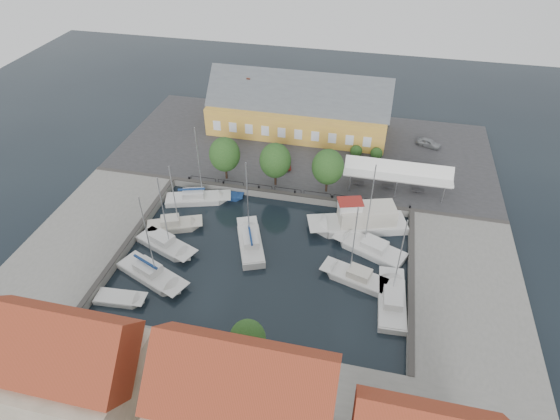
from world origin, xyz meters
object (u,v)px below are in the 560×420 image
(east_boat_b, at_px, (356,278))
(west_boat_d, at_px, (151,275))
(car_red, at_px, (281,161))
(center_sailboat, at_px, (251,244))
(west_boat_a, at_px, (197,199))
(tent_canopy, at_px, (398,173))
(east_boat_c, at_px, (392,302))
(west_boat_b, at_px, (173,226))
(car_silver, at_px, (429,143))
(west_boat_c, at_px, (166,245))
(launch_nw, at_px, (228,197))
(launch_sw, at_px, (120,299))
(trawler, at_px, (361,221))
(east_boat_a, at_px, (371,249))
(warehouse, at_px, (295,109))

(east_boat_b, distance_m, west_boat_d, 22.55)
(east_boat_b, bearing_deg, car_red, 123.16)
(center_sailboat, height_order, west_boat_a, center_sailboat)
(tent_canopy, xyz_separation_m, west_boat_a, (-25.77, -7.15, -3.41))
(center_sailboat, xyz_separation_m, east_boat_c, (16.69, -5.26, -0.11))
(center_sailboat, distance_m, west_boat_b, 10.37)
(car_silver, xyz_separation_m, center_sailboat, (-20.94, -26.99, -1.27))
(car_silver, height_order, west_boat_c, west_boat_c)
(center_sailboat, bearing_deg, west_boat_d, -142.35)
(west_boat_a, xyz_separation_m, west_boat_d, (0.13, -14.31, -0.00))
(car_red, relative_size, launch_nw, 1.12)
(east_boat_b, xyz_separation_m, west_boat_d, (-22.10, -4.48, 0.01))
(east_boat_b, xyz_separation_m, launch_sw, (-23.86, -8.37, -0.17))
(trawler, bearing_deg, launch_nw, 172.30)
(west_boat_c, bearing_deg, west_boat_b, 98.23)
(east_boat_a, distance_m, west_boat_b, 24.33)
(trawler, relative_size, east_boat_a, 1.03)
(center_sailboat, bearing_deg, warehouse, 90.62)
(east_boat_a, xyz_separation_m, west_boat_a, (-23.48, 4.79, 0.01))
(trawler, relative_size, east_boat_b, 1.21)
(car_red, height_order, launch_nw, car_red)
(car_silver, xyz_separation_m, west_boat_d, (-30.29, -34.20, -1.37))
(east_boat_c, distance_m, launch_nw, 26.34)
(center_sailboat, bearing_deg, trawler, 27.05)
(center_sailboat, height_order, launch_nw, center_sailboat)
(east_boat_b, relative_size, launch_sw, 1.88)
(launch_sw, bearing_deg, trawler, 36.53)
(warehouse, relative_size, trawler, 2.26)
(center_sailboat, height_order, east_boat_a, east_boat_a)
(west_boat_c, relative_size, west_boat_d, 0.91)
(car_silver, height_order, west_boat_a, west_boat_a)
(warehouse, xyz_separation_m, west_boat_b, (-10.00, -26.94, -4.17))
(warehouse, xyz_separation_m, car_red, (0.27, -11.27, -2.68))
(east_boat_c, height_order, launch_nw, east_boat_c)
(launch_nw, bearing_deg, trawler, -7.70)
(warehouse, height_order, east_boat_c, warehouse)
(west_boat_d, bearing_deg, warehouse, 75.64)
(warehouse, xyz_separation_m, west_boat_a, (-9.17, -21.00, -4.16))
(west_boat_a, bearing_deg, warehouse, 66.41)
(launch_sw, bearing_deg, west_boat_a, 84.87)
(launch_nw, bearing_deg, car_silver, 34.44)
(center_sailboat, xyz_separation_m, launch_nw, (-5.58, 8.80, -0.27))
(tent_canopy, xyz_separation_m, launch_nw, (-21.87, -5.45, -3.59))
(trawler, bearing_deg, east_boat_c, -70.01)
(launch_nw, bearing_deg, west_boat_a, -156.45)
(car_red, xyz_separation_m, west_boat_c, (-9.76, -19.19, -1.48))
(trawler, distance_m, east_boat_a, 4.40)
(center_sailboat, relative_size, west_boat_a, 1.02)
(trawler, height_order, launch_nw, trawler)
(tent_canopy, bearing_deg, warehouse, 140.14)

